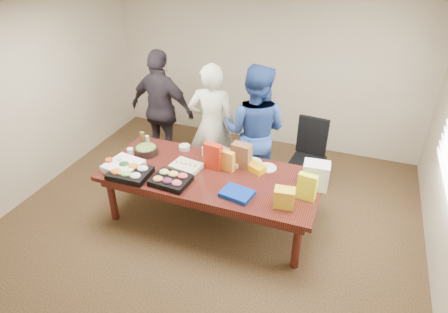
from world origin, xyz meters
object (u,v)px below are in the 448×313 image
at_px(person_right, 254,132).
at_px(sheet_cake, 186,167).
at_px(conference_table, 211,197).
at_px(salad_bowl, 146,150).
at_px(office_chair, 308,159).
at_px(person_center, 212,126).

distance_m(person_right, sheet_cake, 1.13).
bearing_deg(conference_table, salad_bowl, 171.11).
bearing_deg(sheet_cake, salad_bowl, 176.64).
bearing_deg(sheet_cake, conference_table, 9.06).
bearing_deg(person_right, salad_bowl, 28.93).
distance_m(conference_table, office_chair, 1.59).
xyz_separation_m(office_chair, salad_bowl, (-2.10, -1.00, 0.27)).
height_order(conference_table, salad_bowl, salad_bowl).
distance_m(person_right, salad_bowl, 1.55).
xyz_separation_m(person_right, sheet_cake, (-0.66, -0.90, -0.20)).
height_order(sheet_cake, salad_bowl, salad_bowl).
bearing_deg(person_center, conference_table, 98.29).
distance_m(office_chair, salad_bowl, 2.34).
relative_size(person_center, person_right, 0.97).
relative_size(sheet_cake, salad_bowl, 1.17).
bearing_deg(person_right, conference_table, 70.92).
bearing_deg(person_right, office_chair, -161.63).
bearing_deg(person_center, office_chair, 178.36).
relative_size(office_chair, person_right, 0.54).
height_order(office_chair, person_right, person_right).
xyz_separation_m(conference_table, person_center, (-0.33, 0.90, 0.58)).
height_order(office_chair, person_center, person_center).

